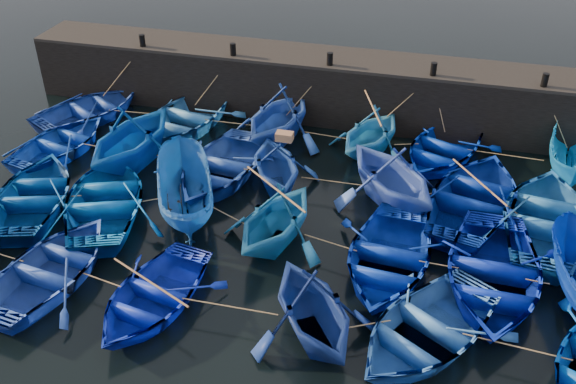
% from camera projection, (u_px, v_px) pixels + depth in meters
% --- Properties ---
extents(ground, '(120.00, 120.00, 0.00)m').
position_uv_depth(ground, '(260.00, 269.00, 18.88)').
color(ground, black).
rests_on(ground, ground).
extents(quay_wall, '(26.00, 2.50, 2.50)m').
position_uv_depth(quay_wall, '(333.00, 88.00, 26.67)').
color(quay_wall, black).
rests_on(quay_wall, ground).
extents(quay_top, '(26.00, 2.50, 0.12)m').
position_uv_depth(quay_top, '(334.00, 58.00, 25.95)').
color(quay_top, black).
rests_on(quay_top, quay_wall).
extents(bollard_0, '(0.24, 0.24, 0.50)m').
position_uv_depth(bollard_0, '(142.00, 41.00, 26.77)').
color(bollard_0, black).
rests_on(bollard_0, quay_top).
extents(bollard_1, '(0.24, 0.24, 0.50)m').
position_uv_depth(bollard_1, '(233.00, 49.00, 25.91)').
color(bollard_1, black).
rests_on(bollard_1, quay_top).
extents(bollard_2, '(0.24, 0.24, 0.50)m').
position_uv_depth(bollard_2, '(330.00, 59.00, 25.06)').
color(bollard_2, black).
rests_on(bollard_2, quay_top).
extents(bollard_3, '(0.24, 0.24, 0.50)m').
position_uv_depth(bollard_3, '(434.00, 69.00, 24.20)').
color(bollard_3, black).
rests_on(bollard_3, quay_top).
extents(bollard_4, '(0.24, 0.24, 0.50)m').
position_uv_depth(bollard_4, '(545.00, 80.00, 23.35)').
color(bollard_4, black).
rests_on(bollard_4, quay_top).
extents(boat_0, '(5.40, 5.90, 1.00)m').
position_uv_depth(boat_0, '(89.00, 109.00, 26.73)').
color(boat_0, navy).
rests_on(boat_0, ground).
extents(boat_1, '(4.79, 5.99, 1.11)m').
position_uv_depth(boat_1, '(184.00, 117.00, 25.96)').
color(boat_1, blue).
rests_on(boat_1, ground).
extents(boat_2, '(4.61, 5.08, 2.31)m').
position_uv_depth(boat_2, '(279.00, 115.00, 24.82)').
color(boat_2, '#21469D').
rests_on(boat_2, ground).
extents(boat_3, '(4.32, 4.61, 1.95)m').
position_uv_depth(boat_3, '(371.00, 132.00, 24.02)').
color(boat_3, '#277BCE').
rests_on(boat_3, ground).
extents(boat_4, '(5.00, 5.82, 1.02)m').
position_uv_depth(boat_4, '(443.00, 148.00, 23.95)').
color(boat_4, '#0024A6').
rests_on(boat_4, ground).
extents(boat_5, '(2.00, 4.38, 1.64)m').
position_uv_depth(boat_5, '(572.00, 157.00, 22.74)').
color(boat_5, blue).
rests_on(boat_5, ground).
extents(boat_6, '(4.17, 5.11, 0.93)m').
position_uv_depth(boat_6, '(61.00, 143.00, 24.37)').
color(boat_6, '#0D38A6').
rests_on(boat_6, ground).
extents(boat_7, '(4.70, 5.25, 2.49)m').
position_uv_depth(boat_7, '(132.00, 136.00, 23.20)').
color(boat_7, '#044398').
rests_on(boat_7, ground).
extents(boat_8, '(4.23, 5.53, 1.07)m').
position_uv_depth(boat_8, '(220.00, 166.00, 22.78)').
color(boat_8, '#264CB5').
rests_on(boat_8, ground).
extents(boat_9, '(4.44, 4.67, 1.92)m').
position_uv_depth(boat_9, '(276.00, 164.00, 22.10)').
color(boat_9, '#1B4498').
rests_on(boat_9, ground).
extents(boat_10, '(5.74, 5.79, 2.31)m').
position_uv_depth(boat_10, '(392.00, 174.00, 21.16)').
color(boat_10, blue).
rests_on(boat_10, ground).
extents(boat_11, '(5.28, 6.48, 1.18)m').
position_uv_depth(boat_11, '(476.00, 197.00, 21.01)').
color(boat_11, navy).
rests_on(boat_11, ground).
extents(boat_12, '(4.76, 6.16, 1.18)m').
position_uv_depth(boat_12, '(548.00, 218.00, 20.05)').
color(boat_12, '#185AA0').
rests_on(boat_12, ground).
extents(boat_13, '(4.93, 5.86, 1.04)m').
position_uv_depth(boat_13, '(35.00, 194.00, 21.30)').
color(boat_13, navy).
rests_on(boat_13, ground).
extents(boat_14, '(5.52, 6.40, 1.11)m').
position_uv_depth(boat_14, '(106.00, 199.00, 20.98)').
color(boat_14, '#034B94').
rests_on(boat_14, ground).
extents(boat_15, '(3.67, 5.05, 1.84)m').
position_uv_depth(boat_15, '(184.00, 193.00, 20.63)').
color(boat_15, '#154F92').
rests_on(boat_15, ground).
extents(boat_16, '(4.19, 4.58, 2.03)m').
position_uv_depth(boat_16, '(276.00, 218.00, 19.33)').
color(boat_16, '#1A6DB4').
rests_on(boat_16, ground).
extents(boat_17, '(3.97, 5.30, 1.05)m').
position_uv_depth(boat_17, '(388.00, 257.00, 18.55)').
color(boat_17, '#04259A').
rests_on(boat_17, ground).
extents(boat_18, '(4.04, 5.62, 1.16)m').
position_uv_depth(boat_18, '(492.00, 273.00, 17.87)').
color(boat_18, '#031A9C').
rests_on(boat_18, ground).
extents(boat_21, '(4.01, 5.18, 0.99)m').
position_uv_depth(boat_21, '(52.00, 268.00, 18.17)').
color(boat_21, '#1D3D93').
rests_on(boat_21, ground).
extents(boat_22, '(3.78, 4.81, 0.90)m').
position_uv_depth(boat_22, '(152.00, 295.00, 17.29)').
color(boat_22, '#091FB4').
rests_on(boat_22, ground).
extents(boat_23, '(4.94, 5.07, 2.03)m').
position_uv_depth(boat_23, '(313.00, 308.00, 16.08)').
color(boat_23, navy).
rests_on(boat_23, ground).
extents(boat_24, '(5.56, 6.05, 1.02)m').
position_uv_depth(boat_24, '(426.00, 328.00, 16.19)').
color(boat_24, blue).
rests_on(boat_24, ground).
extents(wooden_crate, '(0.57, 0.38, 0.28)m').
position_uv_depth(wooden_crate, '(284.00, 136.00, 21.43)').
color(wooden_crate, '#996743').
rests_on(wooden_crate, boat_9).
extents(mooring_ropes, '(18.99, 11.83, 2.10)m').
position_uv_depth(mooring_ropes, '(300.00, 161.00, 22.41)').
color(mooring_ropes, tan).
rests_on(mooring_ropes, ground).
extents(loose_oars, '(10.61, 11.94, 1.19)m').
position_uv_depth(loose_oars, '(330.00, 183.00, 19.98)').
color(loose_oars, '#99724C').
rests_on(loose_oars, ground).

